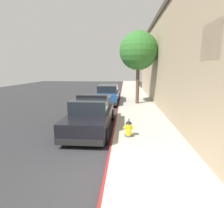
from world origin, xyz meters
TOP-DOWN VIEW (x-y plane):
  - ground_plane at (-4.54, 10.00)m, footprint 31.29×60.00m
  - sidewalk_pavement at (1.46, 10.00)m, footprint 2.92×60.00m
  - curb_painted_edge at (-0.04, 10.00)m, footprint 0.08×60.00m
  - storefront_building at (6.28, 8.99)m, footprint 6.97×27.22m
  - police_cruiser at (-1.16, 4.22)m, footprint 1.94×4.84m
  - parked_car_silver_ahead at (-1.05, 11.54)m, footprint 1.94×4.84m
  - fire_hydrant at (0.63, 3.01)m, footprint 0.44×0.40m
  - street_tree at (1.48, 10.59)m, footprint 3.02×3.02m

SIDE VIEW (x-z plane):
  - ground_plane at x=-4.54m, z-range -0.20..0.00m
  - sidewalk_pavement at x=1.46m, z-range 0.00..0.14m
  - curb_painted_edge at x=-0.04m, z-range 0.00..0.14m
  - fire_hydrant at x=0.63m, z-range 0.11..0.87m
  - parked_car_silver_ahead at x=-1.05m, z-range -0.04..1.52m
  - police_cruiser at x=-1.16m, z-range -0.10..1.58m
  - storefront_building at x=6.28m, z-range 0.01..7.12m
  - street_tree at x=1.48m, z-range 1.47..7.20m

